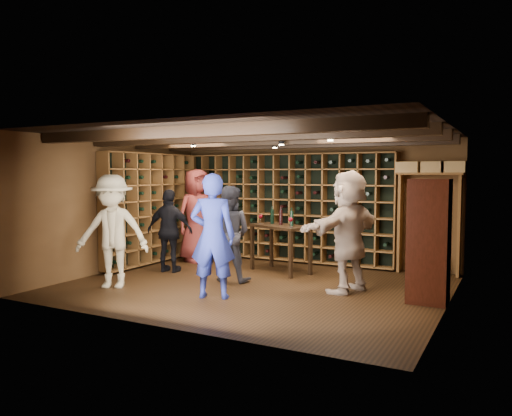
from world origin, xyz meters
The scene contains 13 objects.
ground centered at (0.00, 0.00, 0.00)m, with size 6.00×6.00×0.00m, color black.
room_shell centered at (0.00, 0.05, 2.42)m, with size 6.00×6.00×6.00m.
wine_rack_back centered at (-0.52, 2.33, 1.15)m, with size 4.65×0.30×2.20m.
wine_rack_left centered at (-2.83, 0.82, 1.15)m, with size 0.30×2.65×2.20m.
crate_shelf centered at (2.41, 2.32, 1.57)m, with size 1.20×0.32×2.07m.
display_cabinet centered at (2.71, 0.20, 0.86)m, with size 0.55×0.50×1.75m.
man_blue_shirt centered at (-0.17, -1.00, 0.93)m, with size 0.68×0.45×1.86m, color navy.
man_grey_suit centered at (-0.56, 0.12, 0.82)m, with size 0.80×0.62×1.64m, color black.
guest_red_floral centered at (-2.14, 1.47, 0.97)m, with size 0.95×0.62×1.95m, color maroon.
guest_woman_black centered at (-1.94, 0.27, 0.78)m, with size 0.91×0.38×1.56m, color black.
guest_khaki centered at (-1.98, -1.18, 0.92)m, with size 1.19×0.68×1.84m, color tan.
guest_beige centered at (1.50, 0.30, 0.95)m, with size 1.77×0.56×1.91m, color tan.
tasting_table centered at (-0.09, 1.22, 0.78)m, with size 1.31×1.00×1.17m.
Camera 1 is at (3.81, -7.21, 1.86)m, focal length 35.00 mm.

